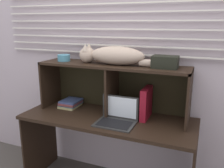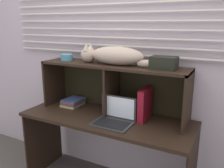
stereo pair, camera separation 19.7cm
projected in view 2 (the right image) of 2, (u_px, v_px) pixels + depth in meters
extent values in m
cube|color=#BCADB8|center=(122.00, 58.00, 2.33)|extent=(4.40, 0.04, 2.50)
cube|color=silver|center=(120.00, 54.00, 2.27)|extent=(2.56, 0.02, 0.01)
cube|color=silver|center=(120.00, 46.00, 2.25)|extent=(2.56, 0.02, 0.01)
cube|color=silver|center=(120.00, 37.00, 2.23)|extent=(2.56, 0.02, 0.01)
cube|color=silver|center=(120.00, 29.00, 2.22)|extent=(2.56, 0.02, 0.01)
cube|color=silver|center=(120.00, 21.00, 2.20)|extent=(2.56, 0.02, 0.01)
cube|color=silver|center=(120.00, 12.00, 2.18)|extent=(2.56, 0.02, 0.01)
cube|color=silver|center=(121.00, 3.00, 2.16)|extent=(2.56, 0.02, 0.01)
cube|color=black|center=(106.00, 119.00, 2.17)|extent=(1.57, 0.59, 0.03)
cube|color=black|center=(44.00, 138.00, 2.61)|extent=(0.02, 0.53, 0.72)
cube|color=black|center=(112.00, 66.00, 2.15)|extent=(1.39, 0.33, 0.02)
cube|color=black|center=(55.00, 81.00, 2.52)|extent=(0.02, 0.33, 0.47)
cube|color=black|center=(188.00, 100.00, 1.90)|extent=(0.02, 0.33, 0.47)
cube|color=black|center=(112.00, 90.00, 2.21)|extent=(0.02, 0.31, 0.44)
cube|color=black|center=(120.00, 85.00, 2.35)|extent=(1.39, 0.01, 0.47)
ellipsoid|color=#B9A18E|center=(117.00, 56.00, 2.11)|extent=(0.50, 0.18, 0.16)
sphere|color=#B9A18E|center=(89.00, 55.00, 2.24)|extent=(0.15, 0.15, 0.15)
cone|color=#B7A492|center=(86.00, 47.00, 2.19)|extent=(0.07, 0.07, 0.07)
cone|color=tan|center=(90.00, 46.00, 2.26)|extent=(0.07, 0.07, 0.07)
cylinder|color=#B9A18E|center=(154.00, 64.00, 1.96)|extent=(0.27, 0.06, 0.06)
cube|color=#2B2B2B|center=(112.00, 124.00, 2.01)|extent=(0.33, 0.25, 0.01)
cube|color=#2B2B2B|center=(119.00, 107.00, 2.09)|extent=(0.33, 0.01, 0.20)
cube|color=white|center=(118.00, 107.00, 2.08)|extent=(0.30, 0.00, 0.18)
cube|color=black|center=(111.00, 123.00, 2.00)|extent=(0.28, 0.17, 0.00)
cube|color=maroon|center=(145.00, 104.00, 2.08)|extent=(0.05, 0.24, 0.28)
cube|color=tan|center=(72.00, 104.00, 2.47)|extent=(0.17, 0.20, 0.02)
cube|color=#35587A|center=(73.00, 103.00, 2.47)|extent=(0.17, 0.20, 0.01)
cube|color=brown|center=(73.00, 101.00, 2.46)|extent=(0.17, 0.20, 0.02)
cube|color=#394876|center=(74.00, 100.00, 2.46)|extent=(0.17, 0.20, 0.02)
cylinder|color=teal|center=(67.00, 57.00, 2.37)|extent=(0.12, 0.12, 0.06)
cube|color=black|center=(164.00, 63.00, 1.92)|extent=(0.21, 0.15, 0.10)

